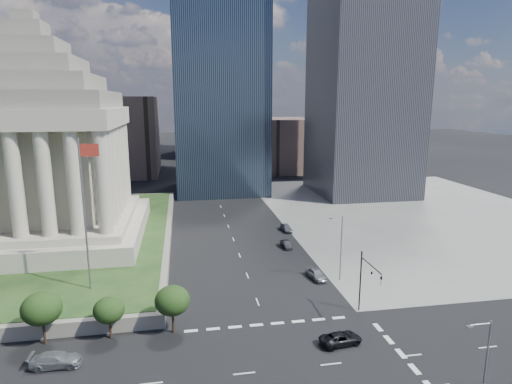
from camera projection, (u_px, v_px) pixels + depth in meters
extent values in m
plane|color=black|center=(213.00, 187.00, 134.53)|extent=(500.00, 500.00, 0.00)
cube|color=slate|center=(415.00, 212.00, 103.68)|extent=(68.00, 90.00, 0.03)
cylinder|color=slate|center=(85.00, 216.00, 55.13)|extent=(0.24, 0.24, 20.00)
cube|color=maroon|center=(89.00, 150.00, 53.56)|extent=(2.40, 0.05, 1.60)
cube|color=black|center=(219.00, 89.00, 123.82)|extent=(26.00, 26.00, 60.00)
cube|color=black|center=(367.00, 13.00, 116.72)|extent=(26.00, 28.00, 100.00)
cube|color=brown|center=(289.00, 144.00, 166.72)|extent=(20.00, 30.00, 20.00)
cube|color=brown|center=(124.00, 136.00, 155.51)|extent=(24.00, 30.00, 28.00)
cylinder|color=black|center=(360.00, 281.00, 54.35)|extent=(0.18, 0.18, 8.00)
cylinder|color=black|center=(371.00, 265.00, 51.04)|extent=(0.14, 5.50, 0.14)
cube|color=black|center=(381.00, 281.00, 48.55)|extent=(0.30, 0.30, 1.10)
cylinder|color=slate|center=(484.00, 379.00, 33.59)|extent=(0.16, 0.16, 10.00)
cylinder|color=slate|center=(480.00, 324.00, 32.44)|extent=(1.80, 0.12, 0.12)
cube|color=slate|center=(470.00, 327.00, 32.31)|extent=(0.50, 0.22, 0.14)
cylinder|color=slate|center=(341.00, 248.00, 63.47)|extent=(0.16, 0.16, 10.00)
cylinder|color=slate|center=(337.00, 217.00, 62.32)|extent=(1.80, 0.12, 0.12)
cube|color=slate|center=(331.00, 218.00, 62.19)|extent=(0.50, 0.22, 0.14)
imported|color=black|center=(341.00, 338.00, 47.32)|extent=(5.05, 2.92, 1.32)
imported|color=slate|center=(56.00, 360.00, 43.28)|extent=(2.25, 5.18, 1.48)
imported|color=gray|center=(316.00, 274.00, 64.76)|extent=(4.76, 2.52, 1.54)
imported|color=black|center=(286.00, 244.00, 78.63)|extent=(3.85, 1.54, 1.25)
imported|color=#5A5C61|center=(286.00, 228.00, 88.58)|extent=(4.49, 2.09, 1.49)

